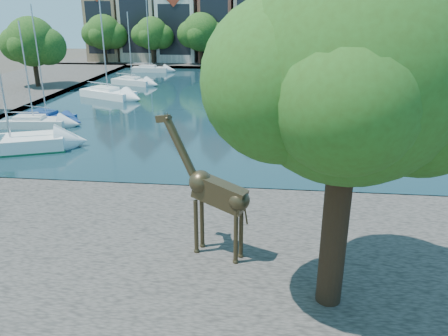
{
  "coord_description": "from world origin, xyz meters",
  "views": [
    {
      "loc": [
        5.41,
        -21.07,
        9.45
      ],
      "look_at": [
        3.36,
        -2.0,
        2.29
      ],
      "focal_mm": 35.0,
      "sensor_mm": 36.0,
      "label": 1
    }
  ],
  "objects_px": {
    "plane_tree": "(354,77)",
    "sailboat_left_a": "(34,121)",
    "sailboat_right_a": "(368,127)",
    "giraffe_statue": "(212,191)"
  },
  "relations": [
    {
      "from": "plane_tree",
      "to": "sailboat_left_a",
      "type": "distance_m",
      "value": 30.81
    },
    {
      "from": "plane_tree",
      "to": "sailboat_right_a",
      "type": "bearing_deg",
      "value": 76.01
    },
    {
      "from": "plane_tree",
      "to": "sailboat_left_a",
      "type": "height_order",
      "value": "plane_tree"
    },
    {
      "from": "sailboat_left_a",
      "to": "sailboat_right_a",
      "type": "bearing_deg",
      "value": 0.99
    },
    {
      "from": "sailboat_right_a",
      "to": "giraffe_statue",
      "type": "bearing_deg",
      "value": -116.67
    },
    {
      "from": "sailboat_right_a",
      "to": "sailboat_left_a",
      "type": "bearing_deg",
      "value": -179.01
    },
    {
      "from": "giraffe_statue",
      "to": "sailboat_right_a",
      "type": "xyz_separation_m",
      "value": [
        9.53,
        18.97,
        -2.42
      ]
    },
    {
      "from": "giraffe_statue",
      "to": "sailboat_left_a",
      "type": "relative_size",
      "value": 0.63
    },
    {
      "from": "giraffe_statue",
      "to": "plane_tree",
      "type": "bearing_deg",
      "value": -30.16
    },
    {
      "from": "sailboat_left_a",
      "to": "sailboat_right_a",
      "type": "relative_size",
      "value": 0.86
    }
  ]
}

